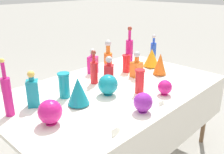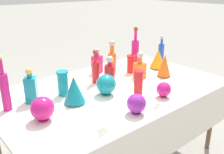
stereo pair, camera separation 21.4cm
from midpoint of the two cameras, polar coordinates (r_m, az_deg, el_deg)
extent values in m
cube|color=white|center=(2.18, -2.81, -2.88)|extent=(1.97, 1.19, 0.03)
cube|color=white|center=(1.92, 10.00, -12.72)|extent=(1.97, 0.01, 0.39)
cylinder|color=brown|center=(2.75, 18.50, -7.60)|extent=(0.04, 0.04, 0.73)
cylinder|color=brown|center=(3.23, 2.63, -2.16)|extent=(0.04, 0.04, 0.73)
cylinder|color=#C61972|center=(2.67, 1.66, 5.25)|extent=(0.08, 0.08, 0.30)
cylinder|color=#C61972|center=(2.62, 1.70, 9.53)|extent=(0.03, 0.03, 0.11)
sphere|color=maroon|center=(2.61, 1.72, 10.98)|extent=(0.05, 0.05, 0.05)
cylinder|color=#C61972|center=(1.86, -25.84, -4.23)|extent=(0.06, 0.06, 0.27)
cylinder|color=#C61972|center=(1.80, -26.77, 1.32)|extent=(0.03, 0.03, 0.11)
sphere|color=gold|center=(1.78, -27.10, 3.28)|extent=(0.03, 0.03, 0.03)
cylinder|color=red|center=(2.26, -6.85, 0.90)|extent=(0.07, 0.07, 0.20)
cylinder|color=red|center=(2.21, -7.00, 4.24)|extent=(0.03, 0.03, 0.08)
sphere|color=maroon|center=(2.20, -7.06, 5.53)|extent=(0.04, 0.04, 0.04)
cylinder|color=orange|center=(2.47, -3.37, 3.00)|extent=(0.08, 0.08, 0.22)
cylinder|color=orange|center=(2.43, -3.44, 6.35)|extent=(0.04, 0.04, 0.08)
sphere|color=#B2B2B7|center=(2.42, -3.47, 7.69)|extent=(0.06, 0.06, 0.06)
cylinder|color=blue|center=(2.88, 7.30, 5.51)|extent=(0.06, 0.06, 0.22)
cylinder|color=blue|center=(2.85, 7.43, 8.30)|extent=(0.03, 0.03, 0.06)
sphere|color=#B2B2B7|center=(2.84, 7.47, 9.16)|extent=(0.04, 0.04, 0.04)
cube|color=#C61972|center=(2.52, -6.83, 2.71)|extent=(0.11, 0.11, 0.17)
cylinder|color=#C61972|center=(2.49, -6.93, 5.04)|extent=(0.04, 0.04, 0.04)
sphere|color=#B2B2B7|center=(2.48, -6.97, 5.84)|extent=(0.05, 0.05, 0.05)
cube|color=orange|center=(2.41, 3.09, 1.69)|extent=(0.10, 0.10, 0.15)
cylinder|color=orange|center=(2.38, 3.13, 4.04)|extent=(0.05, 0.05, 0.06)
sphere|color=#B2B2B7|center=(2.37, 3.16, 5.14)|extent=(0.06, 0.06, 0.06)
cube|color=red|center=(2.21, -3.46, 0.41)|extent=(0.12, 0.12, 0.18)
cylinder|color=red|center=(2.18, -3.52, 3.09)|extent=(0.04, 0.04, 0.03)
sphere|color=#B2B2B7|center=(2.17, -3.54, 3.97)|extent=(0.06, 0.06, 0.06)
cube|color=teal|center=(1.94, -20.63, -3.62)|extent=(0.12, 0.12, 0.20)
cylinder|color=teal|center=(1.90, -21.07, -0.40)|extent=(0.04, 0.04, 0.03)
sphere|color=gold|center=(1.89, -21.19, 0.51)|extent=(0.05, 0.05, 0.05)
cylinder|color=red|center=(2.54, 0.91, 3.08)|extent=(0.08, 0.08, 0.18)
cylinder|color=red|center=(2.52, 0.92, 4.91)|extent=(0.09, 0.09, 0.01)
cylinder|color=teal|center=(2.02, -13.89, -1.91)|extent=(0.09, 0.09, 0.20)
cylinder|color=teal|center=(1.98, -14.12, 0.65)|extent=(0.10, 0.10, 0.01)
cylinder|color=red|center=(2.04, 3.37, -1.06)|extent=(0.07, 0.07, 0.20)
cylinder|color=red|center=(2.01, 3.43, 1.48)|extent=(0.09, 0.09, 0.01)
cylinder|color=orange|center=(2.74, 6.74, 2.42)|extent=(0.08, 0.08, 0.01)
cone|color=orange|center=(2.71, 6.82, 4.44)|extent=(0.17, 0.17, 0.19)
cylinder|color=teal|center=(1.90, -10.82, -6.19)|extent=(0.08, 0.08, 0.01)
cone|color=teal|center=(1.86, -11.04, -3.21)|extent=(0.16, 0.16, 0.20)
cylinder|color=orange|center=(2.51, 8.39, 0.63)|extent=(0.07, 0.07, 0.01)
cone|color=orange|center=(2.48, 8.52, 3.00)|extent=(0.13, 0.13, 0.21)
cylinder|color=#C61972|center=(1.71, -17.30, -10.11)|extent=(0.07, 0.07, 0.01)
sphere|color=#C61972|center=(1.67, -17.60, -7.65)|extent=(0.16, 0.16, 0.16)
cylinder|color=purple|center=(1.78, 3.58, -7.92)|extent=(0.06, 0.06, 0.01)
sphere|color=purple|center=(1.75, 3.63, -5.83)|extent=(0.14, 0.14, 0.14)
cylinder|color=#C61972|center=(2.06, 9.01, -3.96)|extent=(0.05, 0.05, 0.01)
sphere|color=#C61972|center=(2.04, 9.10, -2.36)|extent=(0.12, 0.12, 0.12)
cylinder|color=teal|center=(2.04, -3.93, -4.00)|extent=(0.07, 0.07, 0.01)
sphere|color=teal|center=(2.01, -3.98, -1.77)|extent=(0.16, 0.16, 0.16)
cube|color=white|center=(1.52, -3.55, -12.59)|extent=(0.05, 0.02, 0.05)
cube|color=white|center=(1.54, -2.83, -12.32)|extent=(0.05, 0.02, 0.03)
cube|color=white|center=(1.88, 8.04, -6.02)|extent=(0.05, 0.02, 0.04)
cube|color=tan|center=(3.23, -15.00, -6.45)|extent=(0.46, 0.49, 0.37)
cube|color=tan|center=(3.24, -16.53, -2.17)|extent=(0.34, 0.14, 0.09)
cube|color=tan|center=(3.36, -15.73, -6.42)|extent=(0.41, 0.38, 0.27)
cube|color=tan|center=(3.37, -16.86, -3.23)|extent=(0.33, 0.12, 0.09)
camera|label=1|loc=(0.11, -92.86, -1.07)|focal=40.00mm
camera|label=2|loc=(0.11, 87.14, 1.07)|focal=40.00mm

